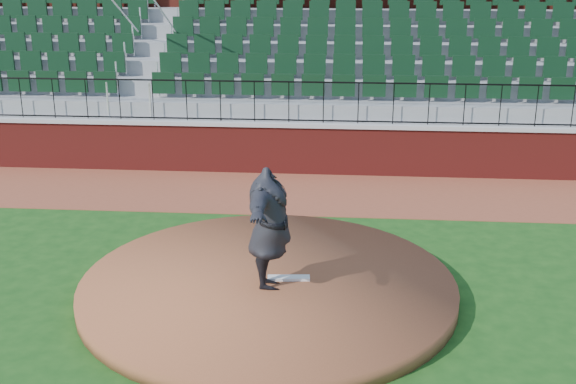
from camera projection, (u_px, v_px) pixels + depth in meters
name	position (u px, v px, depth m)	size (l,w,h in m)	color
ground	(280.00, 298.00, 11.35)	(90.00, 90.00, 0.00)	#174213
warning_track	(302.00, 192.00, 16.46)	(34.00, 3.20, 0.01)	brown
field_wall	(306.00, 150.00, 17.78)	(34.00, 0.35, 1.20)	maroon
wall_cap	(306.00, 124.00, 17.58)	(34.00, 0.45, 0.10)	#B7B7B7
wall_railing	(306.00, 102.00, 17.40)	(34.00, 0.05, 1.00)	black
seating_stands	(312.00, 66.00, 19.82)	(34.00, 5.10, 4.60)	gray
concourse_wall	(316.00, 38.00, 22.33)	(34.00, 0.50, 5.50)	maroon
pitchers_mound	(268.00, 286.00, 11.48)	(6.04, 6.04, 0.25)	brown
pitching_rubber	(289.00, 278.00, 11.44)	(0.68, 0.17, 0.05)	white
pitcher	(269.00, 228.00, 10.88)	(2.42, 0.66, 1.97)	black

